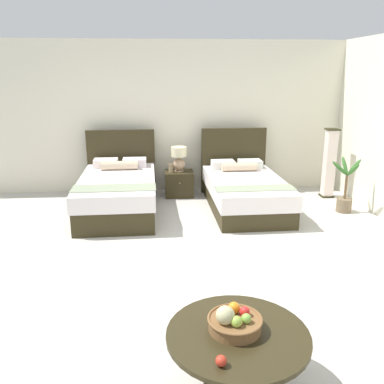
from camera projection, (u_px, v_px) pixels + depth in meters
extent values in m
cube|color=#BCB8AD|center=(192.00, 265.00, 4.84)|extent=(9.80, 10.18, 0.02)
cube|color=silver|center=(178.00, 117.00, 7.60)|extent=(9.80, 0.12, 2.73)
cube|color=#2F2714|center=(119.00, 202.00, 6.58)|extent=(1.18, 2.10, 0.33)
cube|color=silver|center=(118.00, 185.00, 6.50)|extent=(1.22, 2.14, 0.24)
cube|color=#2F2714|center=(121.00, 162.00, 7.48)|extent=(1.21, 0.09, 1.18)
cube|color=silver|center=(106.00, 163.00, 7.17)|extent=(0.41, 0.31, 0.14)
cube|color=silver|center=(135.00, 162.00, 7.21)|extent=(0.41, 0.31, 0.14)
cylinder|color=beige|center=(119.00, 165.00, 6.96)|extent=(0.63, 0.16, 0.15)
cube|color=gray|center=(114.00, 188.00, 5.87)|extent=(1.20, 0.43, 0.01)
cube|color=#2F2714|center=(245.00, 201.00, 6.74)|extent=(1.16, 2.05, 0.27)
cube|color=silver|center=(246.00, 186.00, 6.67)|extent=(1.20, 2.09, 0.25)
cube|color=#2F2714|center=(233.00, 161.00, 7.61)|extent=(1.19, 0.09, 1.20)
cube|color=silver|center=(223.00, 164.00, 7.31)|extent=(0.41, 0.31, 0.14)
cube|color=silver|center=(250.00, 164.00, 7.36)|extent=(0.41, 0.31, 0.14)
cylinder|color=beige|center=(239.00, 167.00, 7.10)|extent=(0.62, 0.16, 0.15)
cube|color=gray|center=(255.00, 188.00, 6.06)|extent=(1.18, 0.36, 0.01)
cube|color=#2F2714|center=(179.00, 184.00, 7.46)|extent=(0.51, 0.43, 0.45)
sphere|color=tan|center=(180.00, 183.00, 7.23)|extent=(0.02, 0.02, 0.02)
cylinder|color=tan|center=(179.00, 171.00, 7.42)|extent=(0.16, 0.16, 0.02)
ellipsoid|color=tan|center=(179.00, 164.00, 7.38)|extent=(0.21, 0.21, 0.21)
cylinder|color=#99844C|center=(179.00, 157.00, 7.35)|extent=(0.02, 0.02, 0.04)
cylinder|color=beige|center=(179.00, 152.00, 7.32)|extent=(0.28, 0.28, 0.17)
cylinder|color=#9C825E|center=(171.00, 168.00, 7.33)|extent=(0.07, 0.07, 0.14)
torus|color=#9C825E|center=(171.00, 164.00, 7.31)|extent=(0.08, 0.08, 0.01)
cylinder|color=#2F2714|center=(237.00, 364.00, 2.87)|extent=(0.11, 0.11, 0.43)
cylinder|color=#2F2714|center=(238.00, 335.00, 2.80)|extent=(0.99, 0.99, 0.04)
cylinder|color=brown|center=(235.00, 324.00, 2.82)|extent=(0.36, 0.36, 0.08)
torus|color=brown|center=(235.00, 319.00, 2.81)|extent=(0.38, 0.38, 0.02)
sphere|color=#BDB987|center=(225.00, 315.00, 2.76)|extent=(0.13, 0.13, 0.13)
sphere|color=#93B541|center=(236.00, 322.00, 2.72)|extent=(0.08, 0.08, 0.08)
sphere|color=#84B445|center=(246.00, 319.00, 2.76)|extent=(0.07, 0.07, 0.07)
sphere|color=red|center=(245.00, 312.00, 2.84)|extent=(0.07, 0.07, 0.07)
sphere|color=orange|center=(234.00, 308.00, 2.88)|extent=(0.08, 0.08, 0.08)
sphere|color=#B23C26|center=(224.00, 312.00, 2.84)|extent=(0.07, 0.07, 0.07)
sphere|color=red|center=(221.00, 361.00, 2.48)|extent=(0.07, 0.07, 0.07)
cube|color=black|center=(326.00, 196.00, 7.46)|extent=(0.22, 0.22, 0.03)
cube|color=#F4DDD4|center=(329.00, 163.00, 7.29)|extent=(0.18, 0.18, 1.18)
cube|color=black|center=(333.00, 129.00, 7.12)|extent=(0.22, 0.22, 0.02)
cylinder|color=brown|center=(344.00, 205.00, 6.63)|extent=(0.24, 0.24, 0.22)
cylinder|color=brown|center=(346.00, 187.00, 6.55)|extent=(0.04, 0.04, 0.39)
ellipsoid|color=#36682B|center=(354.00, 167.00, 6.47)|extent=(0.25, 0.08, 0.29)
ellipsoid|color=#36682B|center=(345.00, 166.00, 6.54)|extent=(0.08, 0.24, 0.30)
ellipsoid|color=#36682B|center=(340.00, 168.00, 6.47)|extent=(0.28, 0.11, 0.26)
ellipsoid|color=#36682B|center=(353.00, 170.00, 6.32)|extent=(0.08, 0.33, 0.29)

